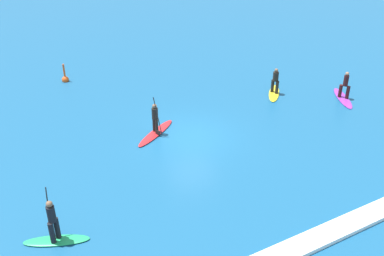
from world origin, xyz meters
The scene contains 7 objects.
ground_plane centered at (0.00, 0.00, 0.00)m, with size 120.00×120.00×0.00m, color #195684.
surfer_on_yellow_board centered at (7.05, 2.10, 0.48)m, with size 2.16×2.32×1.70m.
surfer_on_purple_board centered at (10.33, -0.50, 0.44)m, with size 1.94×2.91×1.76m.
surfer_on_red_board centered at (-1.56, 1.15, 0.43)m, with size 3.00×2.24×2.23m.
surfer_on_green_board centered at (-8.19, -4.33, 0.53)m, with size 2.50×1.52×2.19m.
marker_buoy centered at (-3.92, 10.38, 0.19)m, with size 0.47×0.47×1.33m.
wave_crest centered at (0.00, -9.01, 0.09)m, with size 18.56×0.90×0.18m, color white.
Camera 1 is at (-9.73, -17.66, 11.95)m, focal length 41.66 mm.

